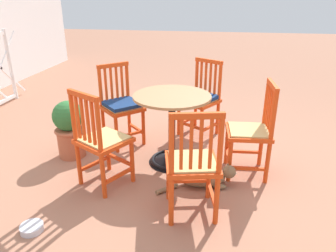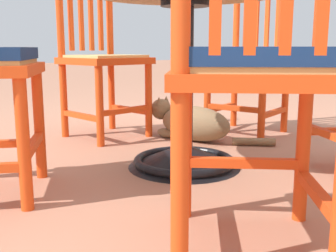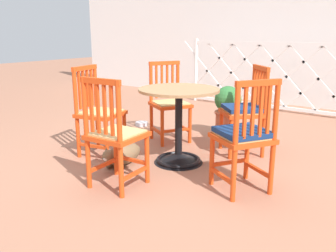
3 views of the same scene
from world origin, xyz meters
name	(u,v)px [view 3 (image 3 of 3)]	position (x,y,z in m)	size (l,w,h in m)	color
ground_plane	(156,167)	(0.00, 0.00, 0.00)	(24.00, 24.00, 0.00)	#A36B51
building_wall_backdrop	(297,22)	(0.00, 3.85, 1.40)	(10.00, 0.20, 2.80)	white
lattice_fence_panel	(287,77)	(0.14, 3.14, 0.56)	(3.88, 0.06, 1.12)	white
cafe_table	(179,134)	(0.09, 0.25, 0.28)	(0.76, 0.76, 0.73)	black
orange_chair_by_planter	(99,114)	(-0.71, -0.04, 0.43)	(0.48, 0.48, 0.91)	#D64214
orange_chair_tucked_in	(115,136)	(0.00, -0.52, 0.43)	(0.43, 0.43, 0.91)	#D64214
orange_chair_near_fence	(244,137)	(0.86, 0.02, 0.45)	(0.55, 0.55, 0.91)	#D64214
orange_chair_at_corner	(245,111)	(0.47, 0.89, 0.45)	(0.57, 0.57, 0.91)	#D64214
orange_chair_facing_out	(169,104)	(-0.42, 0.80, 0.43)	(0.55, 0.55, 0.91)	#D64214
tabby_cat	(123,155)	(-0.30, -0.12, 0.10)	(0.36, 0.70, 0.23)	brown
terracotta_planter	(228,110)	(0.05, 1.33, 0.33)	(0.32, 0.32, 0.62)	#B25B3D
pet_water_bowl	(142,124)	(-1.12, 1.11, 0.03)	(0.17, 0.17, 0.05)	silver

